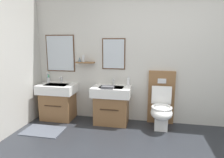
# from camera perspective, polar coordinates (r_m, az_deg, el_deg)

# --- Properties ---
(wall_back) EXTENTS (5.13, 0.27, 2.77)m
(wall_back) POSITION_cam_1_polar(r_m,az_deg,el_deg) (3.67, 14.46, 8.51)
(wall_back) COLOR beige
(wall_back) RESTS_ON ground
(bath_mat) EXTENTS (0.68, 0.44, 0.01)m
(bath_mat) POSITION_cam_1_polar(r_m,az_deg,el_deg) (3.64, -19.75, -14.26)
(bath_mat) COLOR #474C56
(bath_mat) RESTS_ON ground
(vanity_sink_left) EXTENTS (0.72, 0.49, 0.70)m
(vanity_sink_left) POSITION_cam_1_polar(r_m,az_deg,el_deg) (4.00, -15.71, -6.10)
(vanity_sink_left) COLOR brown
(vanity_sink_left) RESTS_ON ground
(tap_on_left_sink) EXTENTS (0.03, 0.13, 0.11)m
(tap_on_left_sink) POSITION_cam_1_polar(r_m,az_deg,el_deg) (4.06, -14.86, -0.03)
(tap_on_left_sink) COLOR silver
(tap_on_left_sink) RESTS_ON vanity_sink_left
(vanity_sink_right) EXTENTS (0.72, 0.49, 0.70)m
(vanity_sink_right) POSITION_cam_1_polar(r_m,az_deg,el_deg) (3.65, -0.12, -7.32)
(vanity_sink_right) COLOR brown
(vanity_sink_right) RESTS_ON ground
(tap_on_right_sink) EXTENTS (0.03, 0.13, 0.11)m
(tap_on_right_sink) POSITION_cam_1_polar(r_m,az_deg,el_deg) (3.72, 0.42, -0.64)
(tap_on_right_sink) COLOR silver
(tap_on_right_sink) RESTS_ON vanity_sink_right
(toilet) EXTENTS (0.48, 0.63, 1.00)m
(toilet) POSITION_cam_1_polar(r_m,az_deg,el_deg) (3.60, 14.37, -7.95)
(toilet) COLOR brown
(toilet) RESTS_ON ground
(toothbrush_cup) EXTENTS (0.07, 0.07, 0.21)m
(toothbrush_cup) POSITION_cam_1_polar(r_m,az_deg,el_deg) (4.18, -18.35, -0.06)
(toothbrush_cup) COLOR silver
(toothbrush_cup) RESTS_ON vanity_sink_left
(soap_dispenser) EXTENTS (0.06, 0.06, 0.17)m
(soap_dispenser) POSITION_cam_1_polar(r_m,az_deg,el_deg) (3.67, 4.83, -0.77)
(soap_dispenser) COLOR white
(soap_dispenser) RESTS_ON vanity_sink_right
(folded_hand_towel) EXTENTS (0.22, 0.16, 0.04)m
(folded_hand_towel) POSITION_cam_1_polar(r_m,az_deg,el_deg) (3.43, -1.26, -2.46)
(folded_hand_towel) COLOR #47474C
(folded_hand_towel) RESTS_ON vanity_sink_right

